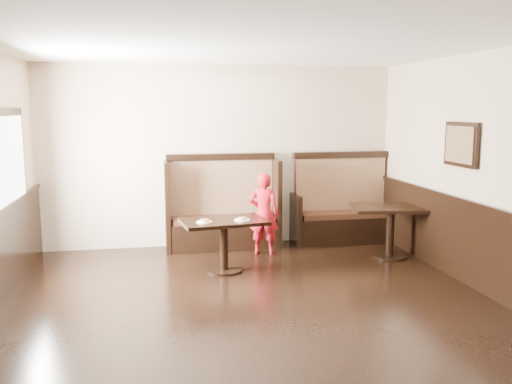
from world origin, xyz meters
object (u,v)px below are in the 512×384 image
object	(u,v)px
table_neighbor	(391,219)
child	(264,214)
booth_main	(222,214)
booth_neighbor	(342,212)
table_main	(224,232)

from	to	relation	value
table_neighbor	child	size ratio (longest dim) A/B	0.97
booth_main	booth_neighbor	bearing A→B (deg)	-0.05
booth_neighbor	table_neighbor	size ratio (longest dim) A/B	1.39
table_main	table_neighbor	xyz separation A→B (m)	(2.46, 0.25, 0.02)
table_neighbor	child	bearing A→B (deg)	175.24
booth_neighbor	child	size ratio (longest dim) A/B	1.35
booth_main	booth_neighbor	distance (m)	1.95
booth_main	table_neighbor	size ratio (longest dim) A/B	1.48
booth_main	booth_neighbor	size ratio (longest dim) A/B	1.06
booth_main	booth_neighbor	xyz separation A→B (m)	(1.95, -0.00, -0.05)
table_main	booth_neighbor	bearing A→B (deg)	23.31
table_neighbor	table_main	bearing A→B (deg)	-163.76
child	booth_neighbor	bearing A→B (deg)	-136.20
booth_neighbor	booth_main	bearing A→B (deg)	179.95
booth_neighbor	child	distance (m)	1.51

